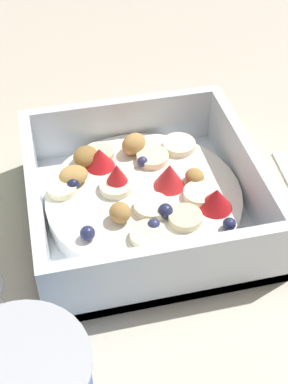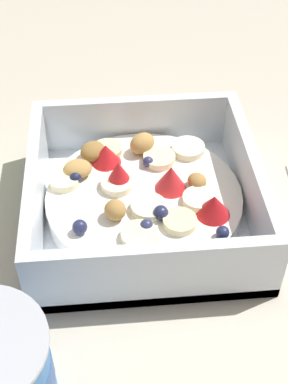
# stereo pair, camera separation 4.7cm
# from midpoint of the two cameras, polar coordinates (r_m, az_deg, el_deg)

# --- Properties ---
(ground_plane) EXTENTS (2.40, 2.40, 0.00)m
(ground_plane) POSITION_cam_midpoint_polar(r_m,az_deg,el_deg) (0.48, 1.97, -4.00)
(ground_plane) COLOR beige
(fruit_bowl) EXTENTS (0.20, 0.20, 0.06)m
(fruit_bowl) POSITION_cam_midpoint_polar(r_m,az_deg,el_deg) (0.48, 2.80, -0.79)
(fruit_bowl) COLOR white
(fruit_bowl) RESTS_ON ground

